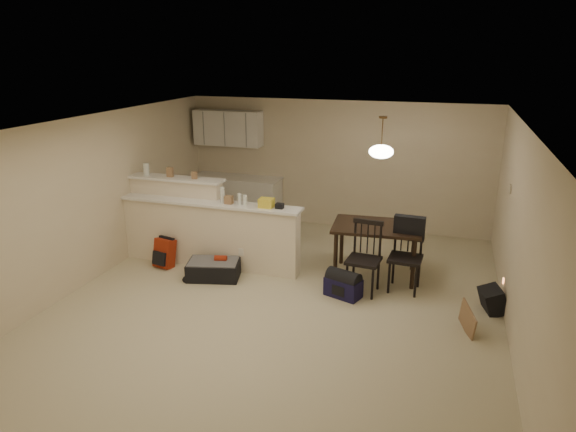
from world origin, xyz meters
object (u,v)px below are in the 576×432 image
at_px(red_backpack, 165,253).
at_px(navy_duffel, 343,287).
at_px(pendant_lamp, 381,151).
at_px(dining_chair_far, 405,256).
at_px(dining_chair_near, 364,258).
at_px(black_daypack, 493,300).
at_px(dining_table, 377,232).
at_px(suitcase, 214,270).

xyz_separation_m(red_backpack, navy_duffel, (3.01, -0.18, -0.10)).
xyz_separation_m(pendant_lamp, dining_chair_far, (0.49, -0.40, -1.45)).
distance_m(dining_chair_near, black_daypack, 1.83).
height_order(dining_table, navy_duffel, dining_table).
distance_m(dining_chair_far, suitcase, 2.93).
relative_size(dining_table, navy_duffel, 2.75).
height_order(suitcase, black_daypack, black_daypack).
height_order(dining_chair_near, dining_chair_far, dining_chair_far).
bearing_deg(dining_chair_near, dining_table, 87.79).
bearing_deg(dining_table, dining_chair_far, -43.76).
distance_m(dining_table, red_backpack, 3.45).
relative_size(dining_chair_near, black_daypack, 2.88).
bearing_deg(dining_chair_near, navy_duffel, -132.79).
bearing_deg(navy_duffel, red_backpack, -163.84).
relative_size(dining_chair_far, red_backpack, 2.29).
xyz_separation_m(pendant_lamp, dining_chair_near, (-0.08, -0.65, -1.46)).
relative_size(navy_duffel, black_daypack, 1.37).
height_order(suitcase, navy_duffel, navy_duffel).
bearing_deg(dining_chair_near, pendant_lamp, 87.79).
distance_m(pendant_lamp, dining_chair_near, 1.60).
distance_m(suitcase, red_backpack, 0.97).
height_order(pendant_lamp, dining_chair_far, pendant_lamp).
height_order(dining_table, black_daypack, dining_table).
relative_size(dining_table, suitcase, 1.77).
height_order(dining_chair_far, red_backpack, dining_chair_far).
height_order(suitcase, red_backpack, red_backpack).
bearing_deg(dining_table, black_daypack, -26.46).
relative_size(dining_table, red_backpack, 2.98).
height_order(red_backpack, navy_duffel, red_backpack).
bearing_deg(navy_duffel, dining_chair_near, 61.70).
height_order(dining_table, dining_chair_near, dining_chair_near).
relative_size(dining_table, dining_chair_far, 1.30).
bearing_deg(black_daypack, suitcase, 77.16).
relative_size(pendant_lamp, black_daypack, 1.67).
relative_size(suitcase, black_daypack, 2.14).
height_order(navy_duffel, black_daypack, black_daypack).
xyz_separation_m(dining_chair_near, dining_chair_far, (0.57, 0.25, 0.00)).
bearing_deg(dining_chair_far, dining_table, 143.93).
bearing_deg(dining_chair_far, red_backpack, -172.27).
relative_size(dining_table, dining_chair_near, 1.31).
xyz_separation_m(red_backpack, black_daypack, (5.04, 0.00, -0.07)).
relative_size(dining_chair_near, navy_duffel, 2.09).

